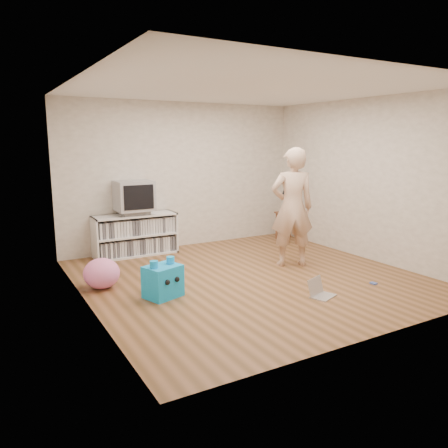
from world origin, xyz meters
TOP-DOWN VIEW (x-y plane):
  - ground at (0.00, 0.00)m, footprint 4.50×4.50m
  - walls at (0.00, 0.00)m, footprint 4.52×4.52m
  - ceiling at (0.00, 0.00)m, footprint 4.50×4.50m
  - media_unit at (-1.00, 2.04)m, footprint 1.40×0.45m
  - dvd_deck at (-1.00, 2.02)m, footprint 0.45×0.35m
  - crt_tv at (-1.00, 2.02)m, footprint 0.60×0.53m
  - side_table at (1.99, 1.65)m, footprint 0.42×0.42m
  - table_lamp at (1.99, 1.65)m, footprint 0.34×0.34m
  - person at (0.90, 0.21)m, footprint 0.78×0.66m
  - laptop at (0.34, -1.08)m, footprint 0.39×0.35m
  - playing_cards at (1.31, -1.09)m, footprint 0.08×0.10m
  - plush_blue at (-1.37, -0.14)m, footprint 0.51×0.46m
  - plush_pink at (-1.95, 0.58)m, footprint 0.55×0.55m

SIDE VIEW (x-z plane):
  - ground at x=0.00m, z-range 0.00..0.00m
  - playing_cards at x=1.31m, z-range 0.00..0.02m
  - laptop at x=0.34m, z-range -0.05..0.17m
  - plush_pink at x=-1.95m, z-range 0.00..0.40m
  - plush_blue at x=-1.37m, z-range -0.04..0.45m
  - media_unit at x=-1.00m, z-range 0.00..0.70m
  - side_table at x=1.99m, z-range 0.14..0.69m
  - dvd_deck at x=-1.00m, z-range 0.70..0.77m
  - person at x=0.90m, z-range 0.00..1.83m
  - table_lamp at x=1.99m, z-range 0.68..1.20m
  - crt_tv at x=-1.00m, z-range 0.77..1.27m
  - walls at x=0.00m, z-range 0.00..2.60m
  - ceiling at x=0.00m, z-range 2.60..2.60m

